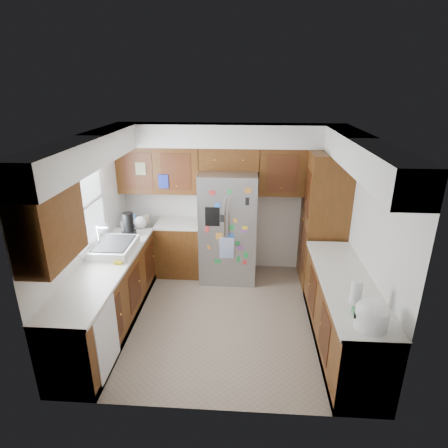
% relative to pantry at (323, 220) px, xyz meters
% --- Properties ---
extents(floor, '(3.60, 3.60, 0.00)m').
position_rel_pantry_xyz_m(floor, '(-1.50, -1.15, -1.07)').
color(floor, gray).
rests_on(floor, ground).
extents(room_shell, '(3.64, 3.24, 2.52)m').
position_rel_pantry_xyz_m(room_shell, '(-1.61, -0.79, 0.75)').
color(room_shell, silver).
rests_on(room_shell, ground).
extents(left_counter_run, '(1.36, 3.20, 0.92)m').
position_rel_pantry_xyz_m(left_counter_run, '(-2.86, -1.12, -0.65)').
color(left_counter_run, '#472B0D').
rests_on(left_counter_run, ground).
extents(right_counter_run, '(0.63, 2.25, 0.92)m').
position_rel_pantry_xyz_m(right_counter_run, '(0.00, -1.62, -0.65)').
color(right_counter_run, '#472B0D').
rests_on(right_counter_run, ground).
extents(pantry, '(0.60, 0.90, 2.15)m').
position_rel_pantry_xyz_m(pantry, '(0.00, 0.00, 0.00)').
color(pantry, '#472B0D').
rests_on(pantry, ground).
extents(fridge, '(0.90, 0.79, 1.80)m').
position_rel_pantry_xyz_m(fridge, '(-1.50, 0.05, -0.17)').
color(fridge, '#A2A1A6').
rests_on(fridge, ground).
extents(bridge_cabinet, '(0.96, 0.34, 0.35)m').
position_rel_pantry_xyz_m(bridge_cabinet, '(-1.50, 0.28, 0.90)').
color(bridge_cabinet, '#472B0D').
rests_on(bridge_cabinet, fridge).
extents(fridge_top_items, '(0.83, 0.32, 0.29)m').
position_rel_pantry_xyz_m(fridge_top_items, '(-1.57, 0.24, 1.21)').
color(fridge_top_items, blue).
rests_on(fridge_top_items, bridge_cabinet).
extents(sink_assembly, '(0.52, 0.74, 0.37)m').
position_rel_pantry_xyz_m(sink_assembly, '(-3.00, -1.05, -0.09)').
color(sink_assembly, white).
rests_on(sink_assembly, left_counter_run).
extents(left_counter_clutter, '(0.34, 0.86, 0.38)m').
position_rel_pantry_xyz_m(left_counter_clutter, '(-2.96, -0.33, -0.02)').
color(left_counter_clutter, black).
rests_on(left_counter_clutter, left_counter_run).
extents(rice_cooker, '(0.32, 0.31, 0.27)m').
position_rel_pantry_xyz_m(rice_cooker, '(-0.00, -2.53, -0.01)').
color(rice_cooker, white).
rests_on(rice_cooker, right_counter_run).
extents(paper_towel, '(0.12, 0.12, 0.27)m').
position_rel_pantry_xyz_m(paper_towel, '(-0.03, -2.11, -0.02)').
color(paper_towel, white).
rests_on(paper_towel, right_counter_run).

